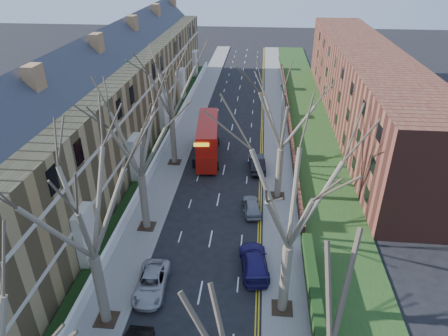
# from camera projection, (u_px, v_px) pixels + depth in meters

# --- Properties ---
(pavement_left) EXTENTS (3.00, 102.00, 0.12)m
(pavement_left) POSITION_uv_depth(u_px,v_px,m) (189.00, 125.00, 54.81)
(pavement_left) COLOR slate
(pavement_left) RESTS_ON ground
(pavement_right) EXTENTS (3.00, 102.00, 0.12)m
(pavement_right) POSITION_uv_depth(u_px,v_px,m) (276.00, 128.00, 53.83)
(pavement_right) COLOR slate
(pavement_right) RESTS_ON ground
(terrace_left) EXTENTS (9.70, 78.00, 13.60)m
(terrace_left) POSITION_uv_depth(u_px,v_px,m) (109.00, 105.00, 45.82)
(terrace_left) COLOR olive
(terrace_left) RESTS_ON ground
(flats_right) EXTENTS (13.97, 54.00, 10.00)m
(flats_right) POSITION_uv_depth(u_px,v_px,m) (363.00, 86.00, 54.02)
(flats_right) COLOR brown
(flats_right) RESTS_ON ground
(front_wall_left) EXTENTS (0.30, 78.00, 1.00)m
(front_wall_left) POSITION_uv_depth(u_px,v_px,m) (164.00, 146.00, 47.69)
(front_wall_left) COLOR white
(front_wall_left) RESTS_ON ground
(grass_verge_right) EXTENTS (6.00, 102.00, 0.06)m
(grass_verge_right) POSITION_uv_depth(u_px,v_px,m) (310.00, 129.00, 53.42)
(grass_verge_right) COLOR #1C3C15
(grass_verge_right) RESTS_ON ground
(tree_left_mid) EXTENTS (10.50, 10.50, 14.71)m
(tree_left_mid) POSITION_uv_depth(u_px,v_px,m) (82.00, 198.00, 21.41)
(tree_left_mid) COLOR #675B49
(tree_left_mid) RESTS_ON ground
(tree_left_far) EXTENTS (10.15, 10.15, 14.22)m
(tree_left_far) POSITION_uv_depth(u_px,v_px,m) (136.00, 130.00, 30.29)
(tree_left_far) COLOR #675B49
(tree_left_far) RESTS_ON ground
(tree_left_dist) EXTENTS (10.50, 10.50, 14.71)m
(tree_left_dist) POSITION_uv_depth(u_px,v_px,m) (169.00, 80.00, 40.62)
(tree_left_dist) COLOR #675B49
(tree_left_dist) RESTS_ON ground
(tree_right_mid) EXTENTS (10.50, 10.50, 14.71)m
(tree_right_mid) POSITION_uv_depth(u_px,v_px,m) (294.00, 189.00, 22.23)
(tree_right_mid) COLOR #675B49
(tree_right_mid) RESTS_ON ground
(tree_right_far) EXTENTS (10.15, 10.15, 14.22)m
(tree_right_far) POSITION_uv_depth(u_px,v_px,m) (284.00, 107.00, 34.60)
(tree_right_far) COLOR #675B49
(tree_right_far) RESTS_ON ground
(double_decker_bus) EXTENTS (3.24, 10.08, 4.19)m
(double_decker_bus) POSITION_uv_depth(u_px,v_px,m) (208.00, 140.00, 45.74)
(double_decker_bus) COLOR #A5130B
(double_decker_bus) RESTS_ON ground
(car_left_far) EXTENTS (2.32, 4.69, 1.28)m
(car_left_far) POSITION_uv_depth(u_px,v_px,m) (151.00, 283.00, 28.08)
(car_left_far) COLOR #A6A5AB
(car_left_far) RESTS_ON ground
(car_right_near) EXTENTS (2.63, 5.13, 1.42)m
(car_right_near) POSITION_uv_depth(u_px,v_px,m) (254.00, 262.00, 29.90)
(car_right_near) COLOR navy
(car_right_near) RESTS_ON ground
(car_right_mid) EXTENTS (2.01, 3.92, 1.28)m
(car_right_mid) POSITION_uv_depth(u_px,v_px,m) (252.00, 206.00, 36.54)
(car_right_mid) COLOR gray
(car_right_mid) RESTS_ON ground
(car_right_far) EXTENTS (2.05, 4.66, 1.49)m
(car_right_far) POSITION_uv_depth(u_px,v_px,m) (257.00, 163.00, 43.59)
(car_right_far) COLOR black
(car_right_far) RESTS_ON ground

